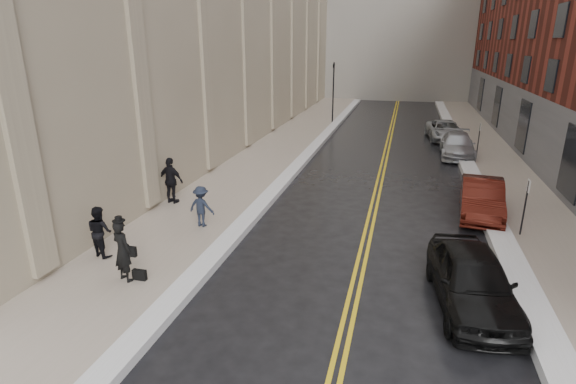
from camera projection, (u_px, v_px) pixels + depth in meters
The scene contains 18 objects.
ground at pixel (239, 336), 10.95m from camera, with size 160.00×160.00×0.00m, color black.
sidewalk_left at pixel (263, 161), 26.68m from camera, with size 4.00×64.00×0.15m, color gray.
sidewalk_right at pixel (509, 178), 23.45m from camera, with size 3.00×64.00×0.15m, color gray.
lane_stripe_a at pixel (380, 170), 25.06m from camera, with size 0.12×64.00×0.01m, color gold.
lane_stripe_b at pixel (384, 171), 25.00m from camera, with size 0.12×64.00×0.01m, color gold.
snow_ridge_left at pixel (300, 163), 26.11m from camera, with size 0.70×60.80×0.26m, color silver.
snow_ridge_right at pixel (471, 174), 23.87m from camera, with size 0.85×60.80×0.30m, color silver.
traffic_signal at pixel (333, 88), 38.11m from camera, with size 0.18×0.15×5.20m.
parking_sign_near at pixel (525, 203), 15.96m from camera, with size 0.06×0.35×2.23m.
parking_sign_far at pixel (479, 137), 26.97m from camera, with size 0.06×0.35×2.23m.
car_black at pixel (472, 280), 11.95m from camera, with size 1.88×4.67×1.59m, color black.
car_maroon at pixel (482, 198), 18.34m from camera, with size 1.58×4.53×1.49m, color #47130C.
car_silver_near at pixel (457, 145), 27.93m from camera, with size 1.97×4.85×1.41m, color #A4A6AC.
car_silver_far at pixel (445, 130), 32.71m from camera, with size 2.28×4.94×1.37m, color #A4A7AC.
pedestrian_main at pixel (123, 251), 12.94m from camera, with size 0.68×0.45×1.87m, color black.
pedestrian_a at pixel (100, 231), 14.49m from camera, with size 0.83×0.64×1.70m, color black.
pedestrian_b at pixel (201, 206), 16.87m from camera, with size 1.02×0.58×1.57m, color #1A202F.
pedestrian_c at pixel (171, 181), 19.26m from camera, with size 1.18×0.49×2.02m, color black.
Camera 1 is at (3.50, -8.66, 6.81)m, focal length 28.00 mm.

